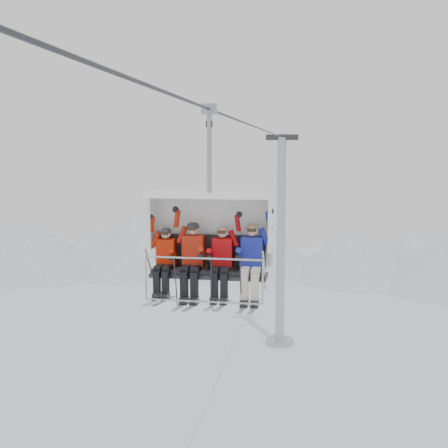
% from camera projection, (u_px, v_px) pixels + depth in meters
% --- Properties ---
extents(ridgeline, '(72.00, 21.00, 7.00)m').
position_uv_depth(ridgeline, '(277.00, 248.00, 56.00)').
color(ridgeline, silver).
rests_on(ridgeline, ground).
extents(lift_tower_right, '(2.00, 1.80, 13.48)m').
position_uv_depth(lift_tower_right, '(281.00, 256.00, 35.75)').
color(lift_tower_right, '#A2A5A9').
rests_on(lift_tower_right, ground).
extents(haul_cable, '(0.06, 50.00, 0.06)m').
position_uv_depth(haul_cable, '(224.00, 115.00, 13.26)').
color(haul_cable, '#2E2E33').
rests_on(haul_cable, lift_tower_left).
extents(chairlift_carrier, '(2.61, 1.17, 3.98)m').
position_uv_depth(chairlift_carrier, '(211.00, 233.00, 11.92)').
color(chairlift_carrier, black).
rests_on(chairlift_carrier, haul_cable).
extents(skier_far_left, '(0.39, 1.69, 1.56)m').
position_uv_depth(skier_far_left, '(165.00, 259.00, 11.82)').
color(skier_far_left, red).
rests_on(skier_far_left, chairlift_carrier).
extents(skier_center_left, '(0.45, 1.69, 1.75)m').
position_uv_depth(skier_center_left, '(193.00, 257.00, 11.74)').
color(skier_center_left, '#AE200E').
rests_on(skier_center_left, chairlift_carrier).
extents(skier_center_right, '(0.42, 1.69, 1.66)m').
position_uv_depth(skier_center_right, '(222.00, 259.00, 11.63)').
color(skier_center_right, '#AA080C').
rests_on(skier_center_right, chairlift_carrier).
extents(skier_far_right, '(0.45, 1.69, 1.75)m').
position_uv_depth(skier_far_right, '(252.00, 259.00, 11.53)').
color(skier_far_right, '#1B2297').
rests_on(skier_far_right, chairlift_carrier).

